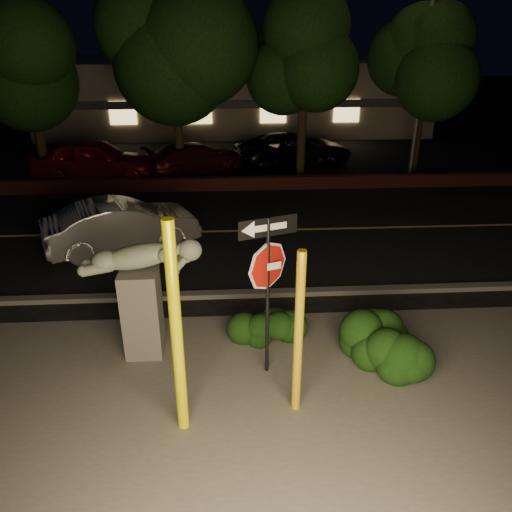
{
  "coord_description": "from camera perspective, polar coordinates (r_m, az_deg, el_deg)",
  "views": [
    {
      "loc": [
        -0.57,
        -7.51,
        5.95
      ],
      "look_at": [
        -0.02,
        1.74,
        1.6
      ],
      "focal_mm": 35.0,
      "sensor_mm": 36.0,
      "label": 1
    }
  ],
  "objects": [
    {
      "name": "parking_lot",
      "position": [
        25.23,
        -2.07,
        11.51
      ],
      "size": [
        40.0,
        12.0,
        0.01
      ],
      "primitive_type": "cube",
      "color": "black",
      "rests_on": "ground"
    },
    {
      "name": "road",
      "position": [
        15.69,
        -1.08,
        2.89
      ],
      "size": [
        80.0,
        8.0,
        0.01
      ],
      "primitive_type": "cube",
      "color": "black",
      "rests_on": "ground"
    },
    {
      "name": "brick_wall",
      "position": [
        19.67,
        -1.63,
        8.29
      ],
      "size": [
        40.0,
        0.35,
        0.5
      ],
      "primitive_type": "cube",
      "color": "#4F1D19",
      "rests_on": "ground"
    },
    {
      "name": "lane_marking",
      "position": [
        15.69,
        -1.08,
        2.93
      ],
      "size": [
        80.0,
        0.12,
        0.0
      ],
      "primitive_type": "cube",
      "color": "tan",
      "rests_on": "road"
    },
    {
      "name": "building",
      "position": [
        32.74,
        -2.53,
        18.2
      ],
      "size": [
        22.0,
        10.2,
        4.0
      ],
      "color": "#706559",
      "rests_on": "ground"
    },
    {
      "name": "curb",
      "position": [
        11.98,
        -0.24,
        -4.31
      ],
      "size": [
        80.0,
        0.25,
        0.12
      ],
      "primitive_type": "cube",
      "color": "#4C4944",
      "rests_on": "ground"
    },
    {
      "name": "parked_car_darkred",
      "position": [
        22.04,
        -6.83,
        11.05
      ],
      "size": [
        4.8,
        3.63,
        1.29
      ],
      "primitive_type": "imported",
      "rotation": [
        0.0,
        0.0,
        2.04
      ],
      "color": "#400E16",
      "rests_on": "ground"
    },
    {
      "name": "tree_far_c",
      "position": [
        20.55,
        5.68,
        24.24
      ],
      "size": [
        4.8,
        4.8,
        7.84
      ],
      "color": "black",
      "rests_on": "ground"
    },
    {
      "name": "tree_far_b",
      "position": [
        20.8,
        -9.66,
        25.12
      ],
      "size": [
        5.2,
        5.2,
        8.41
      ],
      "color": "black",
      "rests_on": "ground"
    },
    {
      "name": "tree_far_d",
      "position": [
        22.33,
        19.29,
        22.52
      ],
      "size": [
        4.4,
        4.4,
        7.42
      ],
      "color": "black",
      "rests_on": "ground"
    },
    {
      "name": "signpost",
      "position": [
        8.46,
        1.36,
        -1.24
      ],
      "size": [
        1.0,
        0.36,
        3.08
      ],
      "rotation": [
        0.0,
        0.0,
        0.33
      ],
      "color": "black",
      "rests_on": "ground"
    },
    {
      "name": "yellow_pole_left",
      "position": [
        7.52,
        -9.07,
        -8.71
      ],
      "size": [
        0.18,
        0.18,
        3.6
      ],
      "primitive_type": "cylinder",
      "color": "#EFEC03",
      "rests_on": "ground"
    },
    {
      "name": "hedge_center",
      "position": [
        10.08,
        1.08,
        -7.88
      ],
      "size": [
        1.87,
        1.09,
        0.92
      ],
      "primitive_type": "ellipsoid",
      "rotation": [
        0.0,
        0.0,
        -0.15
      ],
      "color": "black",
      "rests_on": "ground"
    },
    {
      "name": "patio",
      "position": [
        8.84,
        1.24,
        -17.12
      ],
      "size": [
        14.0,
        6.0,
        0.02
      ],
      "primitive_type": "cube",
      "color": "#4C4944",
      "rests_on": "ground"
    },
    {
      "name": "ground",
      "position": [
        18.51,
        -1.48,
        6.39
      ],
      "size": [
        90.0,
        90.0,
        0.0
      ],
      "primitive_type": "plane",
      "color": "black",
      "rests_on": "ground"
    },
    {
      "name": "hedge_right",
      "position": [
        10.03,
        14.16,
        -8.12
      ],
      "size": [
        1.83,
        1.09,
        1.15
      ],
      "primitive_type": "ellipsoid",
      "rotation": [
        0.0,
        0.0,
        0.08
      ],
      "color": "black",
      "rests_on": "ground"
    },
    {
      "name": "streetlight",
      "position": [
        21.45,
        18.62,
        22.46
      ],
      "size": [
        1.28,
        0.71,
        9.05
      ],
      "rotation": [
        0.0,
        0.0,
        0.4
      ],
      "color": "#46464B",
      "rests_on": "ground"
    },
    {
      "name": "parked_car_red",
      "position": [
        21.85,
        -17.97,
        10.43
      ],
      "size": [
        5.02,
        2.15,
        1.69
      ],
      "primitive_type": "imported",
      "rotation": [
        0.0,
        0.0,
        1.54
      ],
      "color": "maroon",
      "rests_on": "ground"
    },
    {
      "name": "parked_car_dark",
      "position": [
        23.16,
        4.39,
        12.06
      ],
      "size": [
        5.7,
        3.65,
        1.46
      ],
      "primitive_type": "imported",
      "rotation": [
        0.0,
        0.0,
        1.82
      ],
      "color": "black",
      "rests_on": "ground"
    },
    {
      "name": "hedge_far_right",
      "position": [
        9.61,
        15.21,
        -10.08
      ],
      "size": [
        1.68,
        1.17,
        1.09
      ],
      "primitive_type": "ellipsoid",
      "rotation": [
        0.0,
        0.0,
        0.12
      ],
      "color": "black",
      "rests_on": "ground"
    },
    {
      "name": "tree_far_a",
      "position": [
        21.82,
        -25.16,
        21.4
      ],
      "size": [
        4.6,
        4.6,
        7.43
      ],
      "color": "black",
      "rests_on": "ground"
    },
    {
      "name": "silver_sedan",
      "position": [
        14.77,
        -15.11,
        3.47
      ],
      "size": [
        4.55,
        3.09,
        1.42
      ],
      "primitive_type": "imported",
      "rotation": [
        0.0,
        0.0,
        1.98
      ],
      "color": "#BABABF",
      "rests_on": "ground"
    },
    {
      "name": "sculpture",
      "position": [
        9.57,
        -12.93,
        -3.35
      ],
      "size": [
        2.24,
        0.7,
        2.41
      ],
      "rotation": [
        0.0,
        0.0,
        0.0
      ],
      "color": "#4C4944",
      "rests_on": "ground"
    },
    {
      "name": "yellow_pole_right",
      "position": [
        7.99,
        4.88,
        -9.03
      ],
      "size": [
        0.15,
        0.15,
        2.95
      ],
      "primitive_type": "cylinder",
      "color": "gold",
      "rests_on": "ground"
    }
  ]
}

